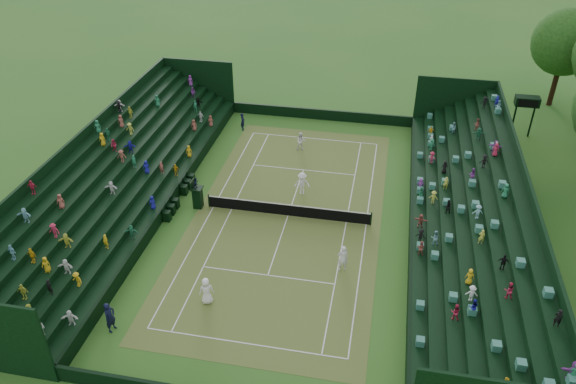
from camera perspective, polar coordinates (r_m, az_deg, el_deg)
The scene contains 17 objects.
ground at distance 39.54m, azimuth -0.00°, elevation -2.43°, with size 160.00×160.00×0.00m, color #2A641F.
court_surface at distance 39.53m, azimuth -0.00°, elevation -2.42°, with size 12.97×26.77×0.01m, color #417326.
perimeter_wall_north at distance 52.88m, azimuth 3.36°, elevation 7.88°, with size 17.17×0.20×1.00m, color black.
perimeter_wall_east at distance 38.82m, azimuth 12.40°, elevation -3.18°, with size 0.20×31.77×1.00m, color black.
perimeter_wall_west at distance 41.45m, azimuth -11.59°, elevation -0.50°, with size 0.20×31.77×1.00m, color black.
north_grandstand at distance 38.70m, azimuth 18.75°, elevation -2.54°, with size 6.60×32.00×4.90m.
south_grandstand at distance 42.57m, azimuth -16.97°, elevation 1.28°, with size 6.60×32.00×4.90m.
tennis_net at distance 39.23m, azimuth -0.00°, elevation -1.80°, with size 11.67×0.10×1.06m.
scoreboard_tower at distance 52.82m, azimuth 23.10°, elevation 8.33°, with size 2.00×1.00×3.70m.
umpire_chair at distance 40.36m, azimuth -9.20°, elevation -0.28°, with size 0.78×0.78×2.47m.
courtside_chairs at distance 41.63m, azimuth -10.95°, elevation -0.41°, with size 0.50×5.47×1.08m.
player_near_west at distance 32.67m, azimuth -8.28°, elevation -9.91°, with size 0.85×0.55×1.74m, color white.
player_near_east at distance 34.58m, azimuth 5.58°, elevation -6.71°, with size 0.67×0.44×1.85m, color white.
player_far_west at distance 47.33m, azimuth 1.34°, elevation 5.15°, with size 0.78×0.61×1.61m, color white.
player_far_east at distance 41.43m, azimuth 1.45°, elevation 0.87°, with size 1.15×0.67×1.79m, color white.
line_judge_north at distance 50.87m, azimuth -4.62°, elevation 7.14°, with size 0.59×0.38×1.61m, color black.
line_judge_south at distance 32.22m, azimuth -17.63°, elevation -12.02°, with size 0.69×0.45×1.89m, color black.
Camera 1 is at (6.21, -31.59, 22.95)m, focal length 35.00 mm.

